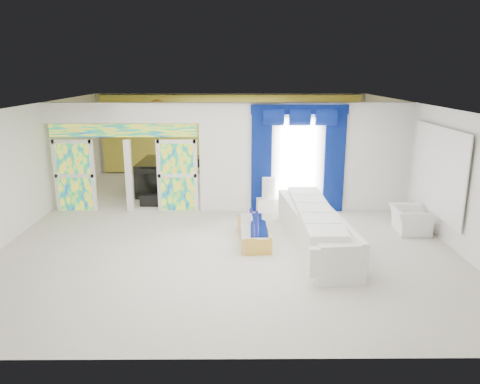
{
  "coord_description": "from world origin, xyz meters",
  "views": [
    {
      "loc": [
        0.23,
        -11.51,
        3.81
      ],
      "look_at": [
        0.3,
        -1.2,
        1.1
      ],
      "focal_mm": 34.54,
      "sensor_mm": 36.0,
      "label": 1
    }
  ],
  "objects_px": {
    "armchair": "(410,220)",
    "grand_piano": "(165,176)",
    "white_sofa": "(315,229)",
    "console_table": "(279,205)",
    "coffee_table": "(254,233)"
  },
  "relations": [
    {
      "from": "armchair",
      "to": "grand_piano",
      "type": "distance_m",
      "value": 7.64
    },
    {
      "from": "white_sofa",
      "to": "console_table",
      "type": "xyz_separation_m",
      "value": [
        -0.56,
        2.54,
        -0.19
      ]
    },
    {
      "from": "grand_piano",
      "to": "armchair",
      "type": "bearing_deg",
      "value": -29.88
    },
    {
      "from": "coffee_table",
      "to": "armchair",
      "type": "bearing_deg",
      "value": 8.91
    },
    {
      "from": "coffee_table",
      "to": "console_table",
      "type": "distance_m",
      "value": 2.37
    },
    {
      "from": "white_sofa",
      "to": "coffee_table",
      "type": "distance_m",
      "value": 1.4
    },
    {
      "from": "console_table",
      "to": "armchair",
      "type": "height_order",
      "value": "armchair"
    },
    {
      "from": "console_table",
      "to": "grand_piano",
      "type": "xyz_separation_m",
      "value": [
        -3.49,
        2.34,
        0.31
      ]
    },
    {
      "from": "grand_piano",
      "to": "white_sofa",
      "type": "bearing_deg",
      "value": -48.8
    },
    {
      "from": "armchair",
      "to": "coffee_table",
      "type": "bearing_deg",
      "value": 101.78
    },
    {
      "from": "console_table",
      "to": "armchair",
      "type": "bearing_deg",
      "value": -28.37
    },
    {
      "from": "console_table",
      "to": "armchair",
      "type": "relative_size",
      "value": 1.3
    },
    {
      "from": "coffee_table",
      "to": "console_table",
      "type": "relative_size",
      "value": 1.4
    },
    {
      "from": "grand_piano",
      "to": "console_table",
      "type": "bearing_deg",
      "value": -32.38
    },
    {
      "from": "white_sofa",
      "to": "coffee_table",
      "type": "xyz_separation_m",
      "value": [
        -1.35,
        0.3,
        -0.2
      ]
    }
  ]
}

